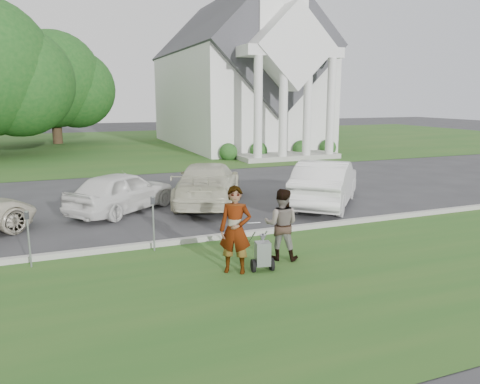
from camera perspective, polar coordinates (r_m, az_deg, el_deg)
ground at (r=12.22m, az=-0.07°, el=-6.35°), size 120.00×120.00×0.00m
grass_strip at (r=9.66m, az=6.62°, el=-11.37°), size 80.00×7.00×0.01m
church_lawn at (r=38.24m, az=-15.21°, el=5.53°), size 80.00×30.00×0.01m
curb at (r=12.69m, az=-0.99°, el=-5.32°), size 80.00×0.18×0.15m
church at (r=36.50m, az=-0.31°, el=14.99°), size 9.19×19.00×24.10m
tree_back at (r=40.81m, az=-21.80°, el=12.12°), size 9.61×7.60×8.89m
striping_cart at (r=10.28m, az=2.76°, el=-7.59°), size 0.55×1.01×0.90m
person_left at (r=10.02m, az=-0.58°, el=-4.73°), size 0.83×0.74×1.90m
person_right at (r=10.91m, az=5.06°, el=-4.01°), size 1.03×0.97×1.68m
parking_meter_near at (r=11.61m, az=-10.53°, el=-3.00°), size 0.10×0.09×1.39m
parking_meter_far at (r=11.35m, az=-24.41°, el=-4.49°), size 0.09×0.08×1.30m
car_b at (r=15.89m, az=-14.20°, el=0.06°), size 4.14×3.82×1.37m
car_c at (r=16.58m, az=-3.93°, el=1.06°), size 3.93×5.53×1.49m
car_d at (r=16.61m, az=10.34°, el=1.11°), size 4.44×4.78×1.60m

